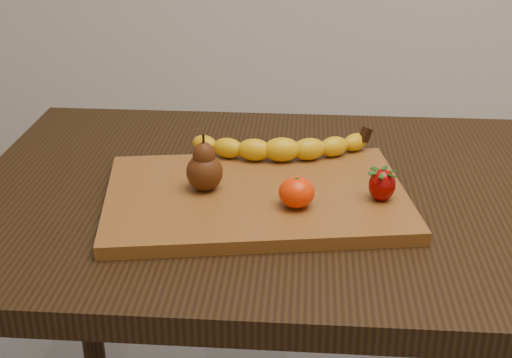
# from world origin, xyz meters

# --- Properties ---
(table) EXTENTS (1.00, 0.70, 0.76)m
(table) POSITION_xyz_m (0.00, 0.00, 0.66)
(table) COLOR black
(table) RESTS_ON ground
(cutting_board) EXTENTS (0.49, 0.37, 0.02)m
(cutting_board) POSITION_xyz_m (-0.04, -0.05, 0.77)
(cutting_board) COLOR brown
(cutting_board) RESTS_ON table
(banana) EXTENTS (0.26, 0.09, 0.04)m
(banana) POSITION_xyz_m (-0.01, 0.07, 0.80)
(banana) COLOR #F1B80B
(banana) RESTS_ON cutting_board
(pear) EXTENTS (0.07, 0.07, 0.09)m
(pear) POSITION_xyz_m (-0.12, -0.05, 0.82)
(pear) COLOR #4D240C
(pear) RESTS_ON cutting_board
(mandarin) EXTENTS (0.05, 0.05, 0.04)m
(mandarin) POSITION_xyz_m (0.02, -0.10, 0.80)
(mandarin) COLOR #F73102
(mandarin) RESTS_ON cutting_board
(strawberry) EXTENTS (0.05, 0.05, 0.05)m
(strawberry) POSITION_xyz_m (0.15, -0.06, 0.80)
(strawberry) COLOR #910503
(strawberry) RESTS_ON cutting_board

